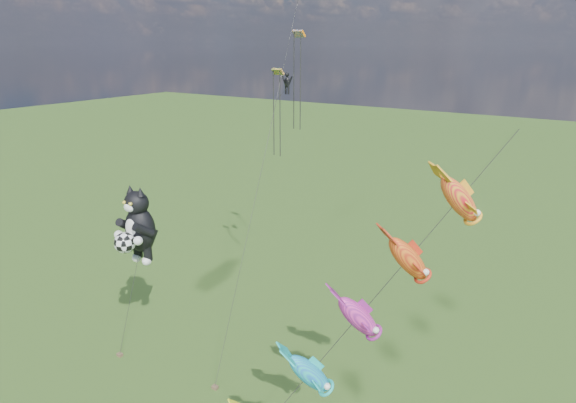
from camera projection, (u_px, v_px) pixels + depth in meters
The scene contains 4 objects.
ground at pixel (94, 373), 33.66m from camera, with size 300.00×300.00×0.00m, color #1D3E0F.
cat_kite_rig at pixel (137, 226), 34.72m from camera, with size 2.71×4.14×12.37m.
fish_windsock_rig at pixel (358, 317), 21.30m from camera, with size 10.92×11.81×18.48m.
parafoil_rig at pixel (286, 85), 39.62m from camera, with size 4.60×17.13×25.80m.
Camera 1 is at (26.75, -16.34, 21.92)m, focal length 30.00 mm.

